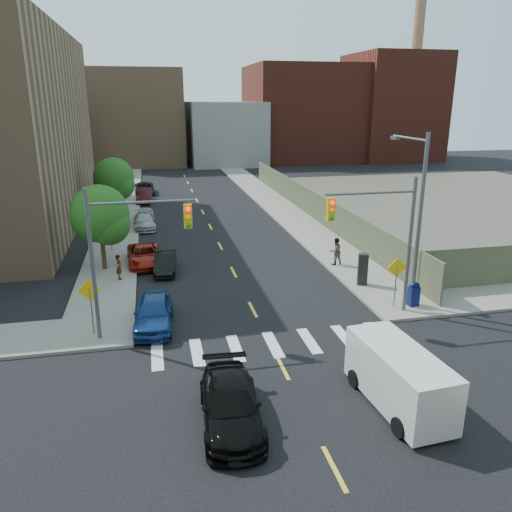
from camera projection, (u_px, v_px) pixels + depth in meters
name	position (u px, v px, depth m)	size (l,w,h in m)	color
ground	(296.00, 394.00, 18.57)	(160.00, 160.00, 0.00)	black
sidewalk_nw	(124.00, 196.00, 55.70)	(3.50, 73.00, 0.15)	gray
sidewalk_ne	(260.00, 191.00, 58.78)	(3.50, 73.00, 0.15)	gray
fence_north	(310.00, 203.00, 46.21)	(0.12, 44.00, 2.50)	#5D6144
gravel_lot	(472.00, 204.00, 52.10)	(36.00, 42.00, 0.06)	#595447
bg_bldg_west	(34.00, 129.00, 77.65)	(14.00, 18.00, 12.00)	#592319
bg_bldg_midwest	(139.00, 118.00, 82.24)	(14.00, 16.00, 15.00)	#8C6B4C
bg_bldg_center	(225.00, 133.00, 83.92)	(12.00, 16.00, 10.00)	gray
bg_bldg_east	(301.00, 113.00, 87.66)	(18.00, 18.00, 16.00)	#592319
bg_bldg_fareast	(391.00, 107.00, 88.68)	(14.00, 16.00, 18.00)	#592319
smokestack	(414.00, 78.00, 87.97)	(1.80, 1.80, 28.00)	#8C6B4C
signal_nw	(127.00, 243.00, 21.61)	(4.59, 0.30, 7.00)	#59595E
signal_ne	(383.00, 229.00, 23.99)	(4.59, 0.30, 7.00)	#59595E
streetlight_ne	(416.00, 209.00, 25.06)	(0.25, 3.70, 9.00)	#59595E
warn_sign_nw	(90.00, 296.00, 22.47)	(1.06, 0.06, 2.83)	#59595E
warn_sign_ne	(396.00, 273.00, 25.46)	(1.06, 0.06, 2.83)	#59595E
warn_sign_midwest	(110.00, 225.00, 35.06)	(1.06, 0.06, 2.83)	#59595E
tree_west_near	(100.00, 217.00, 30.89)	(3.66, 3.64, 5.52)	#332114
tree_west_far	(114.00, 180.00, 44.87)	(3.66, 3.64, 5.52)	#332114
parked_car_blue	(154.00, 312.00, 23.86)	(1.77, 4.39, 1.50)	navy
parked_car_black	(165.00, 263.00, 31.47)	(1.30, 3.74, 1.23)	black
parked_car_red	(144.00, 255.00, 32.90)	(2.12, 4.60, 1.28)	maroon
parked_car_silver	(144.00, 221.00, 42.07)	(1.76, 4.34, 1.26)	#9A9DA1
parked_car_white	(144.00, 215.00, 44.12)	(1.49, 3.71, 1.26)	silver
parked_car_maroon	(144.00, 196.00, 52.54)	(1.40, 4.02, 1.32)	#3B0B0E
parked_car_grey	(144.00, 188.00, 57.41)	(2.16, 4.68, 1.30)	black
black_sedan	(231.00, 404.00, 16.75)	(1.97, 4.84, 1.41)	black
cargo_van	(397.00, 375.00, 17.72)	(2.29, 4.87, 2.17)	silver
mailbox	(414.00, 294.00, 25.99)	(0.57, 0.46, 1.31)	#0E1652
payphone	(363.00, 269.00, 28.89)	(0.55, 0.45, 1.85)	black
pedestrian_west	(119.00, 267.00, 29.72)	(0.56, 0.37, 1.54)	gray
pedestrian_east	(336.00, 251.00, 32.39)	(0.87, 0.67, 1.78)	gray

